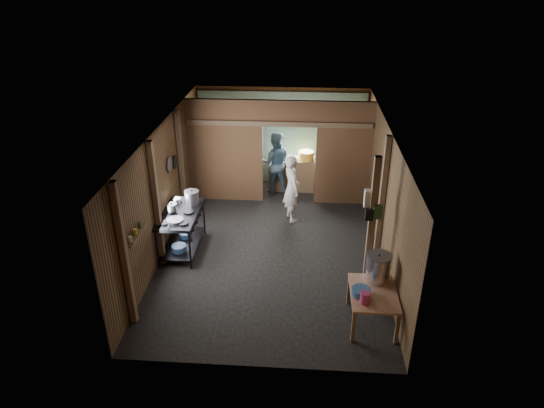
# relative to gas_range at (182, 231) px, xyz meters

# --- Properties ---
(floor) EXTENTS (4.50, 7.00, 0.00)m
(floor) POSITION_rel_gas_range_xyz_m (1.88, 0.31, -0.45)
(floor) COLOR black
(floor) RESTS_ON ground
(ceiling) EXTENTS (4.50, 7.00, 0.00)m
(ceiling) POSITION_rel_gas_range_xyz_m (1.88, 0.31, 2.15)
(ceiling) COLOR #46423C
(ceiling) RESTS_ON ground
(wall_back) EXTENTS (4.50, 0.00, 2.60)m
(wall_back) POSITION_rel_gas_range_xyz_m (1.88, 3.81, 0.85)
(wall_back) COLOR brown
(wall_back) RESTS_ON ground
(wall_front) EXTENTS (4.50, 0.00, 2.60)m
(wall_front) POSITION_rel_gas_range_xyz_m (1.88, -3.19, 0.85)
(wall_front) COLOR brown
(wall_front) RESTS_ON ground
(wall_left) EXTENTS (0.00, 7.00, 2.60)m
(wall_left) POSITION_rel_gas_range_xyz_m (-0.37, 0.31, 0.85)
(wall_left) COLOR brown
(wall_left) RESTS_ON ground
(wall_right) EXTENTS (0.00, 7.00, 2.60)m
(wall_right) POSITION_rel_gas_range_xyz_m (4.13, 0.31, 0.85)
(wall_right) COLOR brown
(wall_right) RESTS_ON ground
(partition_left) EXTENTS (1.85, 0.10, 2.60)m
(partition_left) POSITION_rel_gas_range_xyz_m (0.55, 2.51, 0.85)
(partition_left) COLOR brown
(partition_left) RESTS_ON floor
(partition_right) EXTENTS (1.35, 0.10, 2.60)m
(partition_right) POSITION_rel_gas_range_xyz_m (3.46, 2.51, 0.85)
(partition_right) COLOR brown
(partition_right) RESTS_ON floor
(partition_header) EXTENTS (1.30, 0.10, 0.60)m
(partition_header) POSITION_rel_gas_range_xyz_m (2.13, 2.51, 1.85)
(partition_header) COLOR brown
(partition_header) RESTS_ON wall_back
(turquoise_panel) EXTENTS (4.40, 0.06, 2.50)m
(turquoise_panel) POSITION_rel_gas_range_xyz_m (1.88, 3.75, 0.80)
(turquoise_panel) COLOR #709A99
(turquoise_panel) RESTS_ON wall_back
(back_counter) EXTENTS (1.20, 0.50, 0.85)m
(back_counter) POSITION_rel_gas_range_xyz_m (2.18, 3.26, -0.02)
(back_counter) COLOR brown
(back_counter) RESTS_ON floor
(wall_clock) EXTENTS (0.20, 0.03, 0.20)m
(wall_clock) POSITION_rel_gas_range_xyz_m (2.13, 3.71, 1.45)
(wall_clock) COLOR beige
(wall_clock) RESTS_ON wall_back
(post_left_a) EXTENTS (0.10, 0.12, 2.60)m
(post_left_a) POSITION_rel_gas_range_xyz_m (-0.30, -2.29, 0.85)
(post_left_a) COLOR brown
(post_left_a) RESTS_ON floor
(post_left_b) EXTENTS (0.10, 0.12, 2.60)m
(post_left_b) POSITION_rel_gas_range_xyz_m (-0.30, -0.49, 0.85)
(post_left_b) COLOR brown
(post_left_b) RESTS_ON floor
(post_left_c) EXTENTS (0.10, 0.12, 2.60)m
(post_left_c) POSITION_rel_gas_range_xyz_m (-0.30, 1.51, 0.85)
(post_left_c) COLOR brown
(post_left_c) RESTS_ON floor
(post_right) EXTENTS (0.10, 0.12, 2.60)m
(post_right) POSITION_rel_gas_range_xyz_m (4.06, 0.11, 0.85)
(post_right) COLOR brown
(post_right) RESTS_ON floor
(post_free) EXTENTS (0.12, 0.12, 2.60)m
(post_free) POSITION_rel_gas_range_xyz_m (3.73, -0.99, 0.85)
(post_free) COLOR brown
(post_free) RESTS_ON floor
(cross_beam) EXTENTS (4.40, 0.12, 0.12)m
(cross_beam) POSITION_rel_gas_range_xyz_m (1.88, 2.46, 1.60)
(cross_beam) COLOR brown
(cross_beam) RESTS_ON wall_left
(pan_lid_big) EXTENTS (0.03, 0.34, 0.34)m
(pan_lid_big) POSITION_rel_gas_range_xyz_m (-0.33, 0.71, 1.20)
(pan_lid_big) COLOR slate
(pan_lid_big) RESTS_ON wall_left
(pan_lid_small) EXTENTS (0.03, 0.30, 0.30)m
(pan_lid_small) POSITION_rel_gas_range_xyz_m (-0.33, 1.11, 1.10)
(pan_lid_small) COLOR black
(pan_lid_small) RESTS_ON wall_left
(wall_shelf) EXTENTS (0.14, 0.80, 0.03)m
(wall_shelf) POSITION_rel_gas_range_xyz_m (-0.27, -1.79, 0.95)
(wall_shelf) COLOR brown
(wall_shelf) RESTS_ON wall_left
(jar_white) EXTENTS (0.07, 0.07, 0.10)m
(jar_white) POSITION_rel_gas_range_xyz_m (-0.27, -2.04, 1.02)
(jar_white) COLOR beige
(jar_white) RESTS_ON wall_shelf
(jar_yellow) EXTENTS (0.08, 0.08, 0.10)m
(jar_yellow) POSITION_rel_gas_range_xyz_m (-0.27, -1.79, 1.02)
(jar_yellow) COLOR yellow
(jar_yellow) RESTS_ON wall_shelf
(jar_green) EXTENTS (0.06, 0.06, 0.10)m
(jar_green) POSITION_rel_gas_range_xyz_m (-0.27, -1.57, 1.02)
(jar_green) COLOR #2A4B27
(jar_green) RESTS_ON wall_shelf
(bag_white) EXTENTS (0.22, 0.15, 0.32)m
(bag_white) POSITION_rel_gas_range_xyz_m (3.68, -0.91, 1.33)
(bag_white) COLOR beige
(bag_white) RESTS_ON post_free
(bag_green) EXTENTS (0.16, 0.12, 0.24)m
(bag_green) POSITION_rel_gas_range_xyz_m (3.80, -1.05, 1.15)
(bag_green) COLOR #2A4B27
(bag_green) RESTS_ON post_free
(bag_black) EXTENTS (0.14, 0.10, 0.20)m
(bag_black) POSITION_rel_gas_range_xyz_m (3.66, -1.07, 1.10)
(bag_black) COLOR black
(bag_black) RESTS_ON post_free
(gas_range) EXTENTS (0.78, 1.52, 0.90)m
(gas_range) POSITION_rel_gas_range_xyz_m (0.00, 0.00, 0.00)
(gas_range) COLOR black
(gas_range) RESTS_ON floor
(prep_table) EXTENTS (0.76, 1.05, 0.62)m
(prep_table) POSITION_rel_gas_range_xyz_m (3.71, -2.04, -0.14)
(prep_table) COLOR tan
(prep_table) RESTS_ON floor
(stove_pot_large) EXTENTS (0.36, 0.36, 0.31)m
(stove_pot_large) POSITION_rel_gas_range_xyz_m (0.17, 0.41, 0.58)
(stove_pot_large) COLOR silver
(stove_pot_large) RESTS_ON gas_range
(stove_pot_med) EXTENTS (0.23, 0.23, 0.20)m
(stove_pot_med) POSITION_rel_gas_range_xyz_m (-0.17, 0.02, 0.53)
(stove_pot_med) COLOR silver
(stove_pot_med) RESTS_ON gas_range
(stove_saucepan) EXTENTS (0.22, 0.22, 0.11)m
(stove_saucepan) POSITION_rel_gas_range_xyz_m (-0.17, 0.42, 0.50)
(stove_saucepan) COLOR silver
(stove_saucepan) RESTS_ON gas_range
(frying_pan) EXTENTS (0.46, 0.61, 0.07)m
(frying_pan) POSITION_rel_gas_range_xyz_m (0.00, -0.40, 0.48)
(frying_pan) COLOR slate
(frying_pan) RESTS_ON gas_range
(blue_tub_front) EXTENTS (0.30, 0.30, 0.12)m
(blue_tub_front) POSITION_rel_gas_range_xyz_m (0.00, -0.32, -0.21)
(blue_tub_front) COLOR #365D8E
(blue_tub_front) RESTS_ON gas_range
(blue_tub_back) EXTENTS (0.27, 0.27, 0.11)m
(blue_tub_back) POSITION_rel_gas_range_xyz_m (0.00, 0.24, -0.22)
(blue_tub_back) COLOR #365D8E
(blue_tub_back) RESTS_ON gas_range
(stock_pot) EXTENTS (0.52, 0.52, 0.51)m
(stock_pot) POSITION_rel_gas_range_xyz_m (3.80, -1.67, 0.41)
(stock_pot) COLOR silver
(stock_pot) RESTS_ON prep_table
(wash_basin) EXTENTS (0.37, 0.37, 0.12)m
(wash_basin) POSITION_rel_gas_range_xyz_m (3.49, -2.12, 0.23)
(wash_basin) COLOR #365D8E
(wash_basin) RESTS_ON prep_table
(pink_bucket) EXTENTS (0.17, 0.17, 0.19)m
(pink_bucket) POSITION_rel_gas_range_xyz_m (3.53, -2.33, 0.27)
(pink_bucket) COLOR #B43A71
(pink_bucket) RESTS_ON prep_table
(knife) EXTENTS (0.30, 0.12, 0.01)m
(knife) POSITION_rel_gas_range_xyz_m (3.70, -2.48, 0.18)
(knife) COLOR silver
(knife) RESTS_ON prep_table
(yellow_tub) EXTENTS (0.40, 0.40, 0.22)m
(yellow_tub) POSITION_rel_gas_range_xyz_m (2.55, 3.26, 0.51)
(yellow_tub) COLOR yellow
(yellow_tub) RESTS_ON back_counter
(cook) EXTENTS (0.57, 0.69, 1.60)m
(cook) POSITION_rel_gas_range_xyz_m (2.24, 1.54, 0.35)
(cook) COLOR silver
(cook) RESTS_ON floor
(worker_back) EXTENTS (0.81, 0.63, 1.64)m
(worker_back) POSITION_rel_gas_range_xyz_m (1.76, 3.04, 0.37)
(worker_back) COLOR #476C82
(worker_back) RESTS_ON floor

